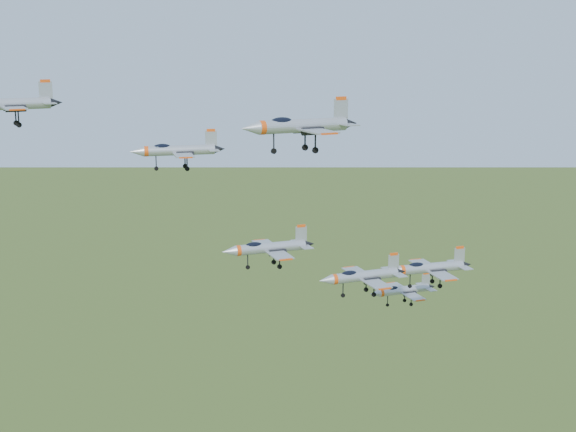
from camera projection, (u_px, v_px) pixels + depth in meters
jet_lead at (5, 104)px, 100.68m from camera, size 13.88×11.44×3.71m
jet_left_high at (177, 150)px, 100.22m from camera, size 11.87×10.06×3.21m
jet_right_high at (299, 126)px, 83.58m from camera, size 13.55×11.21×3.62m
jet_left_low at (268, 248)px, 114.23m from camera, size 14.02×11.71×3.75m
jet_right_low at (362, 276)px, 98.85m from camera, size 11.95×9.96×3.19m
jet_trail at (429, 268)px, 117.59m from camera, size 13.61×11.46×3.66m
jet_extra at (402, 290)px, 132.72m from camera, size 12.26×10.24×3.28m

